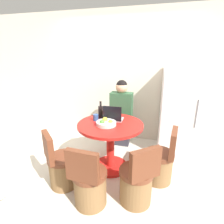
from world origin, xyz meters
TOP-DOWN VIEW (x-y plane):
  - ground_plane at (0.00, 0.00)m, footprint 12.00×12.00m
  - wall_back at (0.00, 1.41)m, footprint 7.00×0.06m
  - refrigerator at (1.14, 1.05)m, footprint 0.70×0.64m
  - dining_table at (0.06, 0.20)m, footprint 0.99×0.99m
  - chair_near_left_corner at (-0.48, -0.35)m, footprint 0.48×0.48m
  - chair_right_side at (0.82, 0.09)m, footprint 0.43×0.42m
  - chair_near_camera at (0.01, -0.57)m, footprint 0.41×0.42m
  - chair_near_right_corner at (0.55, -0.40)m, footprint 0.48×0.48m
  - person_seated at (0.09, 0.91)m, footprint 0.40×0.37m
  - laptop at (0.07, 0.33)m, footprint 0.29×0.21m
  - fruit_bowl at (0.02, 0.12)m, footprint 0.29×0.29m
  - coffee_cup at (-0.19, 0.26)m, footprint 0.08×0.08m
  - bottle at (-0.14, 0.36)m, footprint 0.08×0.08m
  - cat at (-1.12, -0.67)m, footprint 0.27×0.48m

SIDE VIEW (x-z plane):
  - ground_plane at x=0.00m, z-range 0.00..0.00m
  - cat at x=-1.12m, z-range 0.00..0.18m
  - chair_near_left_corner at x=-0.48m, z-range -0.13..0.68m
  - chair_right_side at x=0.82m, z-range -0.13..0.68m
  - chair_near_camera at x=0.01m, z-range -0.13..0.68m
  - chair_near_right_corner at x=0.55m, z-range -0.13..0.68m
  - dining_table at x=0.06m, z-range 0.14..0.91m
  - person_seated at x=0.09m, z-range 0.07..1.41m
  - refrigerator at x=1.14m, z-range 0.00..1.56m
  - fruit_bowl at x=0.02m, z-range 0.76..0.86m
  - coffee_cup at x=-0.19m, z-range 0.77..0.87m
  - laptop at x=0.07m, z-range 0.71..0.95m
  - bottle at x=-0.14m, z-range 0.74..1.03m
  - wall_back at x=0.00m, z-range 0.00..2.60m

